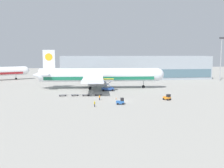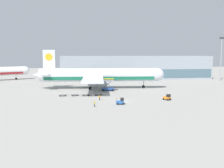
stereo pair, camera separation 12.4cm
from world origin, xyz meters
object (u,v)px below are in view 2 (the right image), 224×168
object	(u,v)px
baggage_dolly_lead	(63,95)
ground_crew_far	(94,103)
baggage_dolly_second	(75,95)
ground_crew_near	(99,97)
airplane_main	(98,75)
traffic_cone_near	(116,98)
light_mast	(221,56)
baggage_tug_foreground	(167,97)
baggage_dolly_trail	(98,94)
scissor_lift_loader	(108,86)
baggage_dolly_third	(86,95)
baggage_tug_mid	(120,102)

from	to	relation	value
baggage_dolly_lead	ground_crew_far	distance (m)	22.65
baggage_dolly_second	ground_crew_near	world-z (taller)	ground_crew_near
airplane_main	traffic_cone_near	size ratio (longest dim) A/B	75.32
light_mast	baggage_dolly_second	bearing A→B (deg)	-153.63
light_mast	baggage_tug_foreground	distance (m)	75.58
traffic_cone_near	light_mast	bearing A→B (deg)	35.93
baggage_dolly_lead	ground_crew_far	size ratio (longest dim) A/B	2.21
airplane_main	baggage_dolly_trail	distance (m)	19.21
scissor_lift_loader	traffic_cone_near	xyz separation A→B (m)	(0.38, -19.72, -1.56)
baggage_dolly_lead	baggage_dolly_third	xyz separation A→B (m)	(8.37, -0.76, 0.00)
baggage_dolly_lead	airplane_main	bearing A→B (deg)	46.68
baggage_dolly_trail	traffic_cone_near	bearing A→B (deg)	-64.17
baggage_dolly_trail	ground_crew_near	bearing A→B (deg)	-97.87
baggage_dolly_second	baggage_tug_foreground	bearing A→B (deg)	-27.95
ground_crew_far	baggage_tug_mid	bearing A→B (deg)	143.22
baggage_tug_mid	scissor_lift_loader	bearing A→B (deg)	91.12
scissor_lift_loader	traffic_cone_near	bearing A→B (deg)	-83.94
baggage_dolly_second	ground_crew_near	bearing A→B (deg)	-55.22
baggage_dolly_third	baggage_dolly_trail	bearing A→B (deg)	3.76
baggage_dolly_trail	ground_crew_near	world-z (taller)	ground_crew_near
baggage_tug_mid	ground_crew_far	size ratio (longest dim) A/B	1.45
ground_crew_near	scissor_lift_loader	bearing A→B (deg)	-50.35
baggage_tug_mid	baggage_dolly_trail	world-z (taller)	baggage_tug_mid
traffic_cone_near	baggage_dolly_third	bearing A→B (deg)	140.82
airplane_main	baggage_dolly_lead	xyz separation A→B (m)	(-14.38, -18.35, -5.45)
light_mast	baggage_dolly_lead	xyz separation A→B (m)	(-86.58, -40.62, -13.80)
ground_crew_near	baggage_dolly_lead	bearing A→B (deg)	16.12
baggage_dolly_second	baggage_dolly_lead	bearing A→B (deg)	173.19
light_mast	scissor_lift_loader	size ratio (longest dim) A/B	4.53
light_mast	baggage_tug_mid	distance (m)	90.93
baggage_dolly_lead	ground_crew_far	world-z (taller)	ground_crew_far
airplane_main	ground_crew_far	xyz separation A→B (m)	(-4.26, -38.61, -4.84)
baggage_tug_mid	airplane_main	bearing A→B (deg)	96.59
baggage_tug_mid	baggage_dolly_trail	xyz separation A→B (m)	(-5.23, 17.79, -0.49)
baggage_dolly_trail	ground_crew_near	size ratio (longest dim) A/B	2.12
baggage_tug_foreground	baggage_dolly_third	size ratio (longest dim) A/B	0.75
baggage_dolly_second	traffic_cone_near	bearing A→B (deg)	-37.33
airplane_main	scissor_lift_loader	world-z (taller)	airplane_main
light_mast	airplane_main	bearing A→B (deg)	-162.85
baggage_tug_mid	baggage_dolly_third	size ratio (longest dim) A/B	0.66
light_mast	scissor_lift_loader	xyz separation A→B (m)	(-68.66, -29.76, -12.25)
baggage_tug_foreground	baggage_dolly_trail	size ratio (longest dim) A/B	0.75
airplane_main	baggage_tug_foreground	bearing A→B (deg)	-51.74
light_mast	baggage_dolly_trail	xyz separation A→B (m)	(-73.60, -40.65, -13.80)
ground_crew_far	baggage_dolly_lead	bearing A→B (deg)	-117.04
light_mast	baggage_dolly_third	bearing A→B (deg)	-152.12
baggage_tug_foreground	baggage_tug_mid	bearing A→B (deg)	-103.53
light_mast	baggage_dolly_trail	size ratio (longest dim) A/B	6.57
scissor_lift_loader	baggage_dolly_trail	size ratio (longest dim) A/B	1.45
airplane_main	ground_crew_far	bearing A→B (deg)	-91.35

